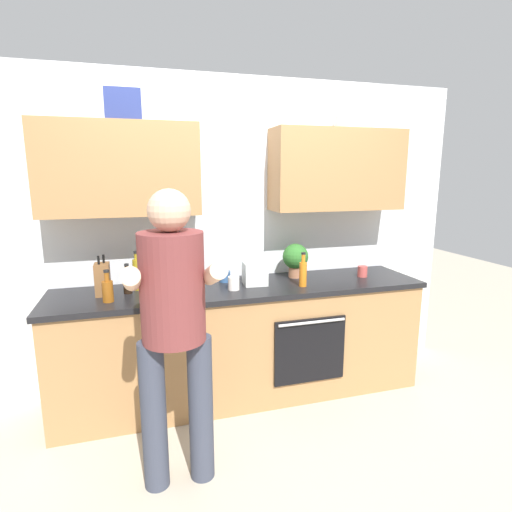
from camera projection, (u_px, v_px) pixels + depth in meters
The scene contains 15 objects.
ground_plane at pixel (244, 393), 3.29m from camera, with size 12.00×12.00×0.00m, color #B2A893.
back_wall_unit at pixel (234, 206), 3.25m from camera, with size 4.00×0.38×2.50m.
counter at pixel (244, 341), 3.20m from camera, with size 2.84×0.67×0.90m.
person_standing at pixel (174, 318), 2.15m from camera, with size 0.49×0.45×1.67m.
bottle_oil at pixel (137, 273), 2.99m from camera, with size 0.06×0.06×0.29m.
bottle_soy at pixel (128, 282), 2.90m from camera, with size 0.06×0.06×0.22m.
bottle_juice at pixel (303, 273), 3.08m from camera, with size 0.06×0.06×0.26m.
bottle_vinegar at pixel (196, 280), 2.91m from camera, with size 0.06×0.06×0.24m.
bottle_syrup at pixel (108, 290), 2.71m from camera, with size 0.07×0.07×0.22m.
cup_tea at pixel (225, 276), 3.22m from camera, with size 0.09×0.09×0.09m, color #33598C.
cup_coffee at pixel (234, 283), 3.00m from camera, with size 0.08×0.08×0.10m, color white.
cup_ceramic at pixel (362, 271), 3.39m from camera, with size 0.08×0.08×0.09m, color #BF4C47.
knife_block at pixel (103, 279), 2.86m from camera, with size 0.10×0.14×0.29m.
potted_herb at pixel (295, 258), 3.34m from camera, with size 0.21×0.21×0.28m.
grocery_bag_produce at pixel (255, 273), 3.14m from camera, with size 0.17×0.18×0.18m, color silver.
Camera 1 is at (-0.75, -2.91, 1.75)m, focal length 28.45 mm.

